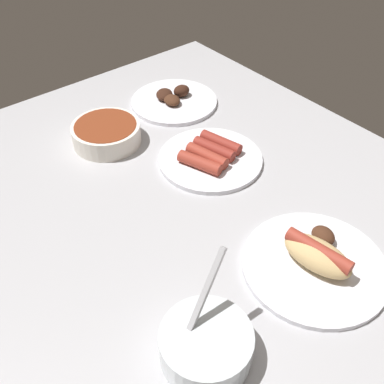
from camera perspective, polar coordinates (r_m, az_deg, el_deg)
ground_plane at (r=88.50cm, az=2.69°, el=-2.72°), size 120.00×90.00×3.00cm
plate_hotdog_assembled at (r=79.26cm, az=15.17°, el=-8.19°), size 24.28×24.28×5.61cm
plate_sausages at (r=97.71cm, az=2.31°, el=4.40°), size 22.20×22.20×3.56cm
bowl_chili at (r=104.12cm, az=-10.61°, el=7.26°), size 15.21×15.21×4.55cm
bowl_coleslaw at (r=66.64cm, az=1.75°, el=-18.36°), size 13.14×13.44×14.89cm
plate_grilled_meat at (r=117.33cm, az=-2.28°, el=11.34°), size 21.48×21.48×3.89cm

